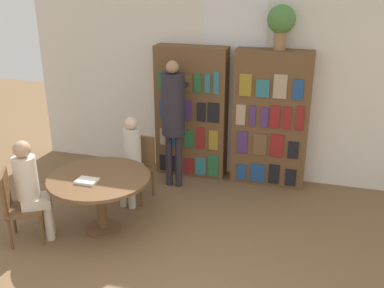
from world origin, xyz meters
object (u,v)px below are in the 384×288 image
object	(u,v)px
bookshelf_left	(191,113)
flower_vase	(281,22)
reading_table	(100,186)
librarian_standing	(173,111)
bookshelf_right	(271,119)
seated_reader_right	(31,185)
seated_reader_left	(131,157)
chair_near_camera	(17,203)
chair_left_side	(138,165)

from	to	relation	value
bookshelf_left	flower_vase	xyz separation A→B (m)	(1.24, 0.00, 1.36)
reading_table	librarian_standing	xyz separation A→B (m)	(0.46, 1.41, 0.55)
reading_table	bookshelf_right	bearing A→B (deg)	47.37
bookshelf_left	seated_reader_right	distance (m)	2.62
bookshelf_right	flower_vase	bearing A→B (deg)	5.10
reading_table	seated_reader_left	size ratio (longest dim) A/B	1.00
chair_near_camera	seated_reader_left	world-z (taller)	seated_reader_left
bookshelf_right	reading_table	xyz separation A→B (m)	(-1.76, -1.91, -0.38)
bookshelf_right	chair_near_camera	world-z (taller)	bookshelf_right
flower_vase	reading_table	distance (m)	3.16
chair_left_side	bookshelf_right	bearing A→B (deg)	-143.63
bookshelf_right	chair_near_camera	bearing A→B (deg)	-137.23
flower_vase	seated_reader_right	xyz separation A→B (m)	(-2.47, -2.30, -1.64)
chair_left_side	seated_reader_left	xyz separation A→B (m)	(-0.02, -0.19, 0.18)
bookshelf_left	seated_reader_left	bearing A→B (deg)	-113.17
bookshelf_right	seated_reader_left	bearing A→B (deg)	-145.40
chair_near_camera	seated_reader_right	world-z (taller)	seated_reader_right
chair_near_camera	chair_left_side	world-z (taller)	same
bookshelf_left	chair_near_camera	size ratio (longest dim) A/B	2.25
bookshelf_left	chair_near_camera	world-z (taller)	bookshelf_left
flower_vase	chair_near_camera	distance (m)	4.01
flower_vase	chair_left_side	world-z (taller)	flower_vase
bookshelf_right	chair_near_camera	size ratio (longest dim) A/B	2.25
bookshelf_right	seated_reader_right	distance (m)	3.35
bookshelf_right	chair_left_side	distance (m)	1.99
reading_table	chair_left_side	distance (m)	0.95
chair_near_camera	seated_reader_left	xyz separation A→B (m)	(0.90, 1.22, 0.18)
bookshelf_right	chair_left_side	size ratio (longest dim) A/B	2.25
bookshelf_right	chair_left_side	bearing A→B (deg)	-149.62
flower_vase	bookshelf_left	bearing A→B (deg)	-179.79
reading_table	chair_left_side	size ratio (longest dim) A/B	1.38
reading_table	chair_left_side	world-z (taller)	chair_left_side
bookshelf_left	chair_left_side	xyz separation A→B (m)	(-0.48, -0.97, -0.50)
chair_left_side	seated_reader_right	world-z (taller)	seated_reader_right
bookshelf_right	librarian_standing	xyz separation A→B (m)	(-1.30, -0.50, 0.17)
reading_table	seated_reader_right	world-z (taller)	seated_reader_right
flower_vase	reading_table	bearing A→B (deg)	-133.40
chair_left_side	seated_reader_right	distance (m)	1.54
seated_reader_right	librarian_standing	bearing A→B (deg)	118.01
reading_table	chair_near_camera	xyz separation A→B (m)	(-0.82, -0.47, -0.12)
librarian_standing	chair_left_side	bearing A→B (deg)	-127.24
bookshelf_left	chair_left_side	size ratio (longest dim) A/B	2.25
flower_vase	seated_reader_left	distance (m)	2.68
librarian_standing	seated_reader_left	bearing A→B (deg)	-119.91
bookshelf_right	chair_left_side	xyz separation A→B (m)	(-1.66, -0.97, -0.50)
flower_vase	librarian_standing	world-z (taller)	flower_vase
chair_near_camera	seated_reader_left	distance (m)	1.53
reading_table	chair_left_side	bearing A→B (deg)	84.02
seated_reader_left	seated_reader_right	world-z (taller)	seated_reader_right
chair_left_side	seated_reader_right	size ratio (longest dim) A/B	0.71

